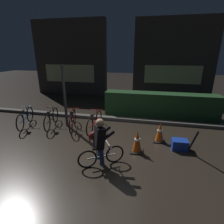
% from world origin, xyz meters
% --- Properties ---
extents(ground_plane, '(40.00, 40.00, 0.00)m').
position_xyz_m(ground_plane, '(0.00, 0.00, 0.00)').
color(ground_plane, '#2D261E').
extents(sidewalk_curb, '(12.00, 0.24, 0.12)m').
position_xyz_m(sidewalk_curb, '(0.00, 2.20, 0.06)').
color(sidewalk_curb, '#56544F').
rests_on(sidewalk_curb, ground).
extents(hedge_row, '(4.80, 0.70, 1.03)m').
position_xyz_m(hedge_row, '(1.80, 3.10, 0.52)').
color(hedge_row, '#214723').
rests_on(hedge_row, ground).
extents(storefront_left, '(4.78, 0.54, 4.65)m').
position_xyz_m(storefront_left, '(-3.87, 6.50, 2.31)').
color(storefront_left, '#383330').
rests_on(storefront_left, ground).
extents(storefront_right, '(4.83, 0.54, 4.68)m').
position_xyz_m(storefront_right, '(2.63, 7.20, 2.33)').
color(storefront_right, '#383330').
rests_on(storefront_right, ground).
extents(street_post, '(0.10, 0.10, 2.28)m').
position_xyz_m(street_post, '(-1.70, 1.20, 1.14)').
color(street_post, '#2D2D33').
rests_on(street_post, ground).
extents(parked_bike_leftmost, '(0.53, 1.50, 0.71)m').
position_xyz_m(parked_bike_leftmost, '(-3.24, 0.86, 0.33)').
color(parked_bike_leftmost, black).
rests_on(parked_bike_leftmost, ground).
extents(parked_bike_left_mid, '(0.46, 1.49, 0.70)m').
position_xyz_m(parked_bike_left_mid, '(-2.25, 1.04, 0.32)').
color(parked_bike_left_mid, black).
rests_on(parked_bike_left_mid, ground).
extents(parked_bike_center_left, '(0.54, 1.47, 0.70)m').
position_xyz_m(parked_bike_center_left, '(-1.39, 1.05, 0.32)').
color(parked_bike_center_left, black).
rests_on(parked_bike_center_left, ground).
extents(parked_bike_center_right, '(0.46, 1.54, 0.71)m').
position_xyz_m(parked_bike_center_right, '(-0.54, 1.04, 0.33)').
color(parked_bike_center_right, black).
rests_on(parked_bike_center_right, ground).
extents(traffic_cone_near, '(0.36, 0.36, 0.67)m').
position_xyz_m(traffic_cone_near, '(1.07, -0.10, 0.32)').
color(traffic_cone_near, black).
rests_on(traffic_cone_near, ground).
extents(traffic_cone_far, '(0.36, 0.36, 0.64)m').
position_xyz_m(traffic_cone_far, '(1.72, 0.68, 0.31)').
color(traffic_cone_far, black).
rests_on(traffic_cone_far, ground).
extents(blue_crate, '(0.45, 0.34, 0.30)m').
position_xyz_m(blue_crate, '(2.28, 0.30, 0.15)').
color(blue_crate, '#193DB7').
rests_on(blue_crate, ground).
extents(cyclist, '(1.04, 0.66, 1.25)m').
position_xyz_m(cyclist, '(0.23, -0.90, 0.63)').
color(cyclist, black).
rests_on(cyclist, ground).
extents(closed_umbrella, '(0.15, 0.40, 0.79)m').
position_xyz_m(closed_umbrella, '(2.55, 0.05, 0.40)').
color(closed_umbrella, black).
rests_on(closed_umbrella, ground).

